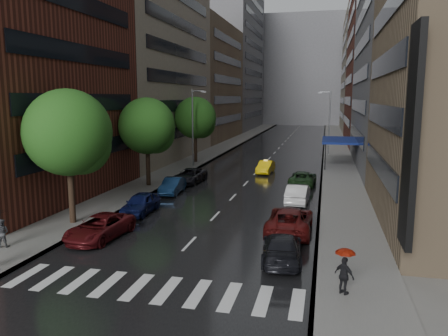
# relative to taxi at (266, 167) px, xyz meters

# --- Properties ---
(ground) EXTENTS (220.00, 220.00, 0.00)m
(ground) POSITION_rel_taxi_xyz_m (-1.06, -28.27, -0.67)
(ground) COLOR gray
(ground) RESTS_ON ground
(road) EXTENTS (14.00, 140.00, 0.01)m
(road) POSITION_rel_taxi_xyz_m (-1.06, 21.73, -0.67)
(road) COLOR black
(road) RESTS_ON ground
(sidewalk_left) EXTENTS (4.00, 140.00, 0.15)m
(sidewalk_left) POSITION_rel_taxi_xyz_m (-10.06, 21.73, -0.60)
(sidewalk_left) COLOR gray
(sidewalk_left) RESTS_ON ground
(sidewalk_right) EXTENTS (4.00, 140.00, 0.15)m
(sidewalk_right) POSITION_rel_taxi_xyz_m (7.94, 21.73, -0.60)
(sidewalk_right) COLOR gray
(sidewalk_right) RESTS_ON ground
(crosswalk) EXTENTS (13.15, 2.80, 0.01)m
(crosswalk) POSITION_rel_taxi_xyz_m (-0.86, -30.27, -0.66)
(crosswalk) COLOR silver
(crosswalk) RESTS_ON ground
(buildings_left) EXTENTS (8.00, 108.00, 38.00)m
(buildings_left) POSITION_rel_taxi_xyz_m (-16.06, 30.52, 15.32)
(buildings_left) COLOR maroon
(buildings_left) RESTS_ON ground
(buildings_right) EXTENTS (8.05, 109.10, 36.00)m
(buildings_right) POSITION_rel_taxi_xyz_m (13.94, 28.44, 14.36)
(buildings_right) COLOR #937A5B
(buildings_right) RESTS_ON ground
(building_far) EXTENTS (40.00, 14.00, 32.00)m
(building_far) POSITION_rel_taxi_xyz_m (-1.06, 89.73, 15.33)
(building_far) COLOR slate
(building_far) RESTS_ON ground
(tree_near) EXTENTS (5.54, 5.54, 8.82)m
(tree_near) POSITION_rel_taxi_xyz_m (-9.66, -22.34, 5.37)
(tree_near) COLOR #382619
(tree_near) RESTS_ON ground
(tree_mid) EXTENTS (5.18, 5.18, 8.25)m
(tree_mid) POSITION_rel_taxi_xyz_m (-9.66, -9.73, 4.98)
(tree_mid) COLOR #382619
(tree_mid) RESTS_ON ground
(tree_far) EXTENTS (5.22, 5.22, 8.31)m
(tree_far) POSITION_rel_taxi_xyz_m (-9.66, 5.48, 5.02)
(tree_far) COLOR #382619
(tree_far) RESTS_ON ground
(taxi) EXTENTS (1.70, 4.16, 1.34)m
(taxi) POSITION_rel_taxi_xyz_m (0.00, 0.00, 0.00)
(taxi) COLOR yellow
(taxi) RESTS_ON ground
(parked_cars_left) EXTENTS (2.75, 22.59, 1.48)m
(parked_cars_left) POSITION_rel_taxi_xyz_m (-6.46, -16.00, 0.03)
(parked_cars_left) COLOR #511013
(parked_cars_left) RESTS_ON ground
(parked_cars_right) EXTENTS (2.68, 24.81, 1.58)m
(parked_cars_right) POSITION_rel_taxi_xyz_m (4.34, -16.90, 0.07)
(parked_cars_right) COLOR black
(parked_cars_right) RESTS_ON ground
(ped_black_umbrella) EXTENTS (0.96, 0.98, 2.09)m
(ped_black_umbrella) POSITION_rel_taxi_xyz_m (-10.76, -27.47, 0.73)
(ped_black_umbrella) COLOR #4A4B4F
(ped_black_umbrella) RESTS_ON sidewalk_left
(ped_red_umbrella) EXTENTS (0.98, 0.89, 2.01)m
(ped_red_umbrella) POSITION_rel_taxi_xyz_m (7.27, -29.22, 0.66)
(ped_red_umbrella) COLOR black
(ped_red_umbrella) RESTS_ON sidewalk_right
(street_lamp_left) EXTENTS (1.74, 0.22, 9.00)m
(street_lamp_left) POSITION_rel_taxi_xyz_m (-8.78, 1.73, 4.22)
(street_lamp_left) COLOR gray
(street_lamp_left) RESTS_ON sidewalk_left
(street_lamp_right) EXTENTS (1.74, 0.22, 9.00)m
(street_lamp_right) POSITION_rel_taxi_xyz_m (6.66, 16.73, 4.22)
(street_lamp_right) COLOR gray
(street_lamp_right) RESTS_ON sidewalk_right
(awning) EXTENTS (4.00, 8.00, 3.12)m
(awning) POSITION_rel_taxi_xyz_m (7.93, 6.73, 2.46)
(awning) COLOR navy
(awning) RESTS_ON sidewalk_right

